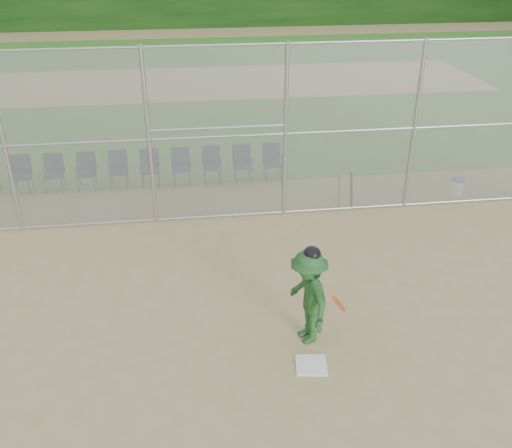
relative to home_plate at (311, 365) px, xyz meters
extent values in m
plane|color=tan|center=(-0.50, 0.27, -0.01)|extent=(100.00, 100.00, 0.00)
plane|color=#316F21|center=(-0.50, 18.27, -0.01)|extent=(100.00, 100.00, 0.00)
plane|color=tan|center=(-0.50, 18.27, 0.00)|extent=(24.00, 24.00, 0.00)
cube|color=gray|center=(-0.50, 5.27, 1.99)|extent=(16.00, 0.02, 4.00)
cylinder|color=#9EA3A8|center=(-0.50, 5.27, 3.94)|extent=(16.00, 0.05, 0.05)
cube|color=silver|center=(0.00, 0.00, 0.00)|extent=(0.55, 0.55, 0.02)
imported|color=#1F4F21|center=(0.05, 0.67, 0.83)|extent=(0.84, 1.19, 1.67)
ellipsoid|color=black|center=(0.05, 0.67, 1.63)|extent=(0.27, 0.30, 0.23)
cylinder|color=#E05015|center=(0.45, 0.27, 0.94)|extent=(0.41, 0.57, 0.66)
cylinder|color=white|center=(5.10, 5.83, 0.17)|extent=(0.30, 0.30, 0.35)
cylinder|color=#2852B0|center=(5.10, 5.83, 0.37)|extent=(0.32, 0.32, 0.05)
cylinder|color=#D84C14|center=(1.91, 5.50, 0.41)|extent=(0.06, 0.28, 0.84)
cylinder|color=black|center=(2.21, 5.50, 0.40)|extent=(0.06, 0.30, 0.83)
camera|label=1|loc=(-1.79, -6.68, 6.13)|focal=40.00mm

